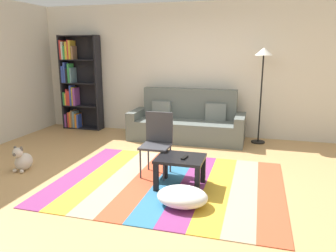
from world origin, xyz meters
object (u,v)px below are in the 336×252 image
dog (23,160)px  pouf (182,197)px  coffee_table (180,163)px  tv_remote (185,158)px  standing_lamp (263,64)px  folding_chair (157,138)px  bookshelf (76,84)px  couch (187,123)px

dog → pouf: bearing=-10.5°
coffee_table → tv_remote: bearing=-27.1°
standing_lamp → folding_chair: (-1.40, -2.08, -0.97)m
tv_remote → dog: bearing=-169.8°
standing_lamp → tv_remote: (-0.91, -2.48, -1.08)m
pouf → standing_lamp: (0.82, 2.98, 1.39)m
bookshelf → dog: bookshelf is taller
dog → couch: bearing=49.8°
couch → dog: bearing=-130.2°
couch → standing_lamp: size_ratio=1.25×
couch → folding_chair: (-0.01, -1.94, 0.20)m
coffee_table → tv_remote: size_ratio=4.09×
bookshelf → folding_chair: 3.45m
coffee_table → tv_remote: 0.12m
pouf → tv_remote: size_ratio=3.95×
couch → bookshelf: bearing=173.8°
dog → standing_lamp: size_ratio=0.22×
tv_remote → coffee_table: bearing=162.7°
tv_remote → bookshelf: bearing=149.5°
coffee_table → tv_remote: tv_remote is taller
dog → folding_chair: size_ratio=0.44×
couch → tv_remote: (0.48, -2.34, 0.09)m
coffee_table → standing_lamp: size_ratio=0.34×
tv_remote → folding_chair: bearing=150.3°
coffee_table → dog: (-2.41, -0.05, -0.17)m
pouf → couch: bearing=101.3°
couch → pouf: couch is taller
couch → folding_chair: bearing=-90.4°
couch → folding_chair: couch is taller
coffee_table → dog: bearing=-178.8°
couch → pouf: (0.57, -2.83, -0.22)m
standing_lamp → tv_remote: standing_lamp is taller
couch → folding_chair: size_ratio=2.51×
pouf → folding_chair: (-0.58, 0.90, 0.42)m
bookshelf → pouf: 4.54m
couch → tv_remote: couch is taller
bookshelf → coffee_table: (3.03, -2.59, -0.68)m
folding_chair → standing_lamp: bearing=85.4°
tv_remote → pouf: bearing=-69.9°
bookshelf → pouf: bearing=-44.4°
standing_lamp → pouf: bearing=-105.5°
dog → standing_lamp: (3.38, 2.50, 1.35)m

